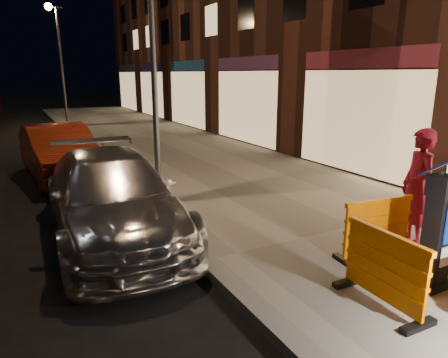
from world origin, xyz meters
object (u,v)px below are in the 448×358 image
car_silver (115,234)px  car_red (62,178)px  parking_kiosk (439,226)px  barrier_kerbside (384,269)px  barrier_back (377,229)px  man (417,187)px

car_silver → car_red: car_red is taller
parking_kiosk → barrier_kerbside: (-0.95, 0.00, -0.38)m
parking_kiosk → barrier_kerbside: parking_kiosk is taller
barrier_back → car_silver: size_ratio=0.24×
parking_kiosk → car_silver: size_ratio=0.33×
barrier_kerbside → car_red: barrier_kerbside is taller
parking_kiosk → car_red: size_ratio=0.37×
parking_kiosk → man: size_ratio=0.89×
barrier_kerbside → man: man is taller
barrier_back → car_red: barrier_back is taller
barrier_back → parking_kiosk: bearing=-83.3°
barrier_back → car_silver: barrier_back is taller
barrier_back → car_silver: bearing=142.1°
parking_kiosk → car_red: (-3.61, 9.09, -1.01)m
car_silver → car_red: bearing=97.1°
car_red → man: man is taller
car_silver → car_red: (-0.36, 4.93, 0.00)m
man → parking_kiosk: bearing=-15.8°
man → barrier_back: bearing=-54.7°
barrier_kerbside → parking_kiosk: bearing=-88.3°
barrier_back → car_silver: (-3.25, 3.20, -0.63)m
parking_kiosk → man: (1.02, 1.10, 0.11)m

